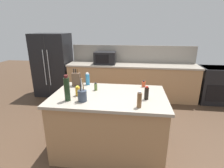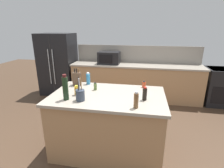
% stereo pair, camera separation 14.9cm
% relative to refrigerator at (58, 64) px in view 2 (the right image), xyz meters
% --- Properties ---
extents(ground_plane, '(14.00, 14.00, 0.00)m').
position_rel_refrigerator_xyz_m(ground_plane, '(1.92, -2.25, -0.86)').
color(ground_plane, '#473323').
extents(back_counter_run, '(3.41, 0.66, 0.94)m').
position_rel_refrigerator_xyz_m(back_counter_run, '(2.22, -0.05, -0.39)').
color(back_counter_run, '#A87C54').
rests_on(back_counter_run, ground_plane).
extents(wall_backsplash, '(3.37, 0.03, 0.46)m').
position_rel_refrigerator_xyz_m(wall_backsplash, '(2.22, 0.27, 0.31)').
color(wall_backsplash, gray).
rests_on(wall_backsplash, back_counter_run).
extents(kitchen_island, '(1.66, 1.03, 0.94)m').
position_rel_refrigerator_xyz_m(kitchen_island, '(1.92, -2.25, -0.38)').
color(kitchen_island, '#A87C54').
rests_on(kitchen_island, ground_plane).
extents(refrigerator, '(0.95, 0.75, 1.71)m').
position_rel_refrigerator_xyz_m(refrigerator, '(0.00, 0.00, 0.00)').
color(refrigerator, black).
rests_on(refrigerator, ground_plane).
extents(range_oven, '(0.76, 0.65, 0.92)m').
position_rel_refrigerator_xyz_m(range_oven, '(4.35, -0.05, -0.39)').
color(range_oven, black).
rests_on(range_oven, ground_plane).
extents(microwave, '(0.56, 0.39, 0.32)m').
position_rel_refrigerator_xyz_m(microwave, '(1.50, -0.05, 0.24)').
color(microwave, black).
rests_on(microwave, back_counter_run).
extents(knife_block, '(0.14, 0.12, 0.29)m').
position_rel_refrigerator_xyz_m(knife_block, '(1.32, -1.91, 0.20)').
color(knife_block, '#4C3828').
rests_on(knife_block, kitchen_island).
extents(utensil_crock, '(0.12, 0.12, 0.32)m').
position_rel_refrigerator_xyz_m(utensil_crock, '(1.60, -2.52, 0.17)').
color(utensil_crock, '#333D4C').
rests_on(utensil_crock, kitchen_island).
extents(honey_jar, '(0.07, 0.07, 0.14)m').
position_rel_refrigerator_xyz_m(honey_jar, '(1.48, -2.34, 0.15)').
color(honey_jar, gold).
rests_on(honey_jar, kitchen_island).
extents(dish_soap_bottle, '(0.07, 0.07, 0.21)m').
position_rel_refrigerator_xyz_m(dish_soap_bottle, '(1.49, -1.83, 0.18)').
color(dish_soap_bottle, '#3384BC').
rests_on(dish_soap_bottle, kitchen_island).
extents(pepper_grinder, '(0.06, 0.06, 0.21)m').
position_rel_refrigerator_xyz_m(pepper_grinder, '(2.35, -2.61, 0.18)').
color(pepper_grinder, brown).
rests_on(pepper_grinder, kitchen_island).
extents(soy_sauce_bottle, '(0.06, 0.06, 0.19)m').
position_rel_refrigerator_xyz_m(soy_sauce_bottle, '(2.45, -2.35, 0.17)').
color(soy_sauce_bottle, black).
rests_on(soy_sauce_bottle, kitchen_island).
extents(spice_jar_oregano, '(0.05, 0.05, 0.12)m').
position_rel_refrigerator_xyz_m(spice_jar_oregano, '(1.69, -2.09, 0.14)').
color(spice_jar_oregano, '#567038').
rests_on(spice_jar_oregano, kitchen_island).
extents(spice_jar_paprika, '(0.06, 0.06, 0.11)m').
position_rel_refrigerator_xyz_m(spice_jar_paprika, '(2.44, -1.83, 0.13)').
color(spice_jar_paprika, '#B73D1E').
rests_on(spice_jar_paprika, kitchen_island).
extents(wine_bottle, '(0.08, 0.08, 0.35)m').
position_rel_refrigerator_xyz_m(wine_bottle, '(1.40, -2.53, 0.25)').
color(wine_bottle, black).
rests_on(wine_bottle, kitchen_island).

